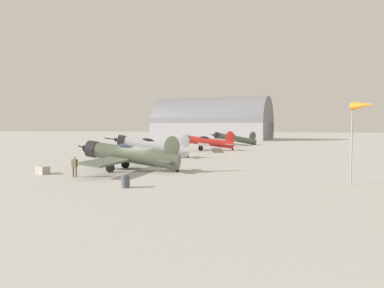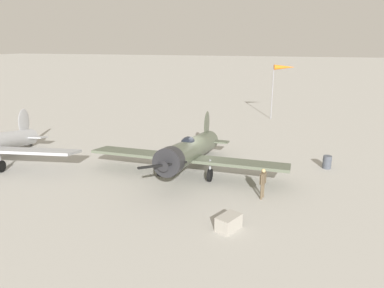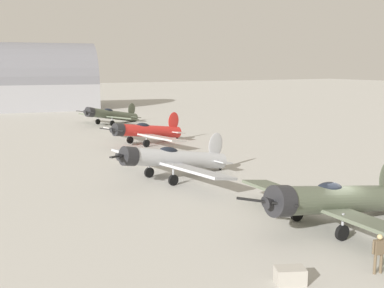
# 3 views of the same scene
# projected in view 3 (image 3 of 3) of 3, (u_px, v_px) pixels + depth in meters

# --- Properties ---
(ground_plane) EXTENTS (400.00, 400.00, 0.00)m
(ground_plane) POSITION_uv_depth(u_px,v_px,m) (340.00, 225.00, 24.87)
(ground_plane) COLOR #A8A59E
(airplane_foreground) EXTENTS (10.84, 12.66, 3.38)m
(airplane_foreground) POSITION_uv_depth(u_px,v_px,m) (334.00, 200.00, 24.38)
(airplane_foreground) COLOR #4C5442
(airplane_foreground) RESTS_ON ground_plane
(airplane_mid_apron) EXTENTS (10.86, 13.09, 3.27)m
(airplane_mid_apron) POSITION_uv_depth(u_px,v_px,m) (173.00, 159.00, 34.67)
(airplane_mid_apron) COLOR #B7BABF
(airplane_mid_apron) RESTS_ON ground_plane
(airplane_far_line) EXTENTS (9.83, 12.95, 3.36)m
(airplane_far_line) POSITION_uv_depth(u_px,v_px,m) (145.00, 131.00, 50.04)
(airplane_far_line) COLOR red
(airplane_far_line) RESTS_ON ground_plane
(airplane_outer_stand) EXTENTS (10.11, 10.84, 3.03)m
(airplane_outer_stand) POSITION_uv_depth(u_px,v_px,m) (111.00, 115.00, 66.88)
(airplane_outer_stand) COLOR #4C5442
(airplane_outer_stand) RESTS_ON ground_plane
(ground_crew_mechanic) EXTENTS (0.66, 0.31, 1.72)m
(ground_crew_mechanic) POSITION_uv_depth(u_px,v_px,m) (379.00, 250.00, 18.93)
(ground_crew_mechanic) COLOR brown
(ground_crew_mechanic) RESTS_ON ground_plane
(equipment_crate) EXTENTS (1.38, 1.14, 0.67)m
(equipment_crate) POSITION_uv_depth(u_px,v_px,m) (290.00, 276.00, 18.15)
(equipment_crate) COLOR #9E998E
(equipment_crate) RESTS_ON ground_plane
(distant_hangar) EXTENTS (37.27, 21.10, 15.84)m
(distant_hangar) POSITION_uv_depth(u_px,v_px,m) (2.00, 87.00, 88.59)
(distant_hangar) COLOR #939399
(distant_hangar) RESTS_ON ground_plane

